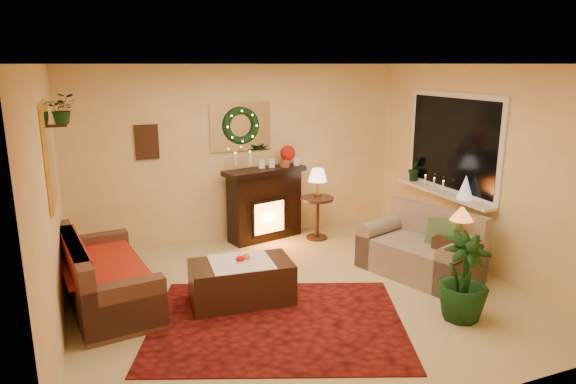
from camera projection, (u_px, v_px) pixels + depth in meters
name	position (u px, v px, depth m)	size (l,w,h in m)	color
floor	(299.00, 295.00, 5.93)	(5.00, 5.00, 0.00)	beige
ceiling	(301.00, 64.00, 5.30)	(5.00, 5.00, 0.00)	white
wall_back	(241.00, 154.00, 7.64)	(5.00, 5.00, 0.00)	#EFD88C
wall_front	(426.00, 255.00, 3.59)	(5.00, 5.00, 0.00)	#EFD88C
wall_left	(50.00, 209.00, 4.72)	(4.50, 4.50, 0.00)	#EFD88C
wall_right	(481.00, 169.00, 6.52)	(4.50, 4.50, 0.00)	#EFD88C
area_rug	(277.00, 322.00, 5.29)	(2.57, 1.93, 0.01)	maroon
sofa	(107.00, 267.00, 5.64)	(0.80, 1.81, 0.78)	brown
red_throw	(100.00, 262.00, 5.71)	(0.81, 1.32, 0.02)	red
fireplace	(265.00, 204.00, 7.74)	(1.12, 0.35, 1.02)	black
poinsettia	(288.00, 153.00, 7.67)	(0.23, 0.23, 0.23)	#AB140C
mantel_candle_a	(236.00, 159.00, 7.41)	(0.06, 0.06, 0.17)	white
mantel_candle_b	(250.00, 159.00, 7.45)	(0.06, 0.06, 0.19)	white
mantel_mirror	(240.00, 127.00, 7.53)	(0.92, 0.02, 0.72)	white
wreath	(241.00, 126.00, 7.49)	(0.55, 0.55, 0.11)	#194719
wall_art	(147.00, 142.00, 7.08)	(0.32, 0.03, 0.48)	#381E11
gold_mirror	(49.00, 156.00, 4.88)	(0.03, 0.84, 1.00)	gold
hanging_plant	(64.00, 124.00, 5.56)	(0.33, 0.28, 0.36)	#194719
loveseat	(420.00, 243.00, 6.43)	(0.82, 1.42, 0.82)	#90785A
window_frame	(453.00, 144.00, 6.95)	(0.03, 1.86, 1.36)	white
window_glass	(452.00, 144.00, 6.94)	(0.02, 1.70, 1.22)	black
window_sill	(443.00, 193.00, 7.07)	(0.22, 1.86, 0.04)	white
mini_tree	(465.00, 188.00, 6.65)	(0.22, 0.22, 0.33)	silver
sill_plant	(415.00, 168.00, 7.67)	(0.26, 0.21, 0.48)	#0E3514
side_table_round	(317.00, 218.00, 7.79)	(0.50, 0.50, 0.65)	black
lamp_cream	(318.00, 182.00, 7.69)	(0.29, 0.29, 0.44)	#FFE3BA
end_table_square	(458.00, 261.00, 6.23)	(0.47, 0.47, 0.58)	black
lamp_tiffany	(461.00, 223.00, 6.16)	(0.28, 0.28, 0.41)	#FF9A2C
coffee_table	(242.00, 284.00, 5.72)	(1.12, 0.61, 0.47)	black
fruit_bowl	(243.00, 262.00, 5.71)	(0.26, 0.26, 0.06)	silver
floor_palm	(463.00, 278.00, 5.29)	(1.55, 1.55, 2.77)	#195C17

